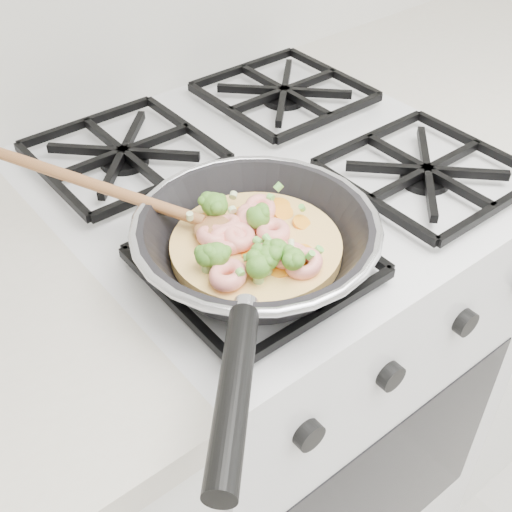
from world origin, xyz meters
TOP-DOWN VIEW (x-y plane):
  - stove at (0.00, 1.70)m, footprint 0.60×0.60m
  - skillet at (-0.16, 1.54)m, footprint 0.37×0.53m

SIDE VIEW (x-z plane):
  - stove at x=0.00m, z-range 0.00..0.92m
  - skillet at x=-0.16m, z-range 0.91..1.00m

